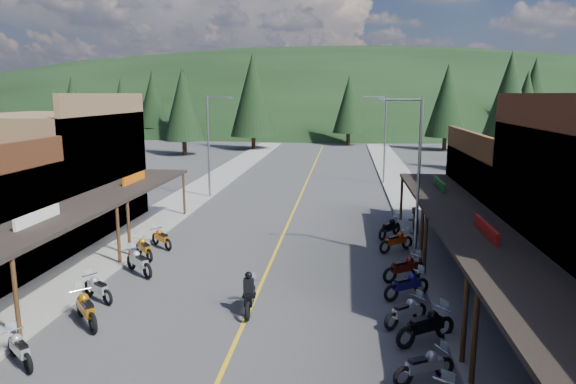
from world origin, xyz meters
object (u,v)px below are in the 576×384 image
(pine_7, at_px, (153,99))
(bike_east_12, at_px, (390,227))
(bike_west_7, at_px, (86,307))
(bike_west_8, at_px, (98,287))
(streetlight_1, at_px, (210,142))
(streetlight_3, at_px, (383,135))
(pine_3, at_px, (349,104))
(pine_8, at_px, (122,113))
(bike_west_9, at_px, (139,261))
(pine_11, at_px, (509,103))
(pine_2, at_px, (253,95))
(pine_9, at_px, (525,110))
(streetlight_2, at_px, (416,172))
(bike_east_6, at_px, (424,365))
(bike_east_9, at_px, (407,284))
(pine_1, at_px, (185,99))
(bike_west_6, at_px, (19,348))
(shop_east_3, at_px, (535,200))
(bike_west_11, at_px, (161,237))
(bike_east_7, at_px, (426,324))
(bike_west_10, at_px, (144,247))
(pedestrian_east_b, at_px, (414,220))
(pine_5, at_px, (534,95))
(pine_10, at_px, (183,104))
(bike_east_8, at_px, (406,310))
(pine_0, at_px, (73,104))
(bike_east_10, at_px, (405,267))
(bike_east_11, at_px, (396,240))
(pine_4, at_px, (447,100))
(rider_on_bike, at_px, (250,295))

(pine_7, height_order, bike_east_12, pine_7)
(bike_west_7, relative_size, bike_west_8, 1.16)
(streetlight_1, relative_size, streetlight_3, 1.00)
(pine_3, bearing_deg, pine_8, -135.00)
(bike_west_9, bearing_deg, pine_11, 4.22)
(pine_11, bearing_deg, pine_2, 146.31)
(streetlight_3, xyz_separation_m, pine_9, (17.05, 15.00, 1.92))
(streetlight_2, distance_m, bike_east_6, 11.98)
(bike_east_6, relative_size, bike_east_9, 0.91)
(pine_1, height_order, bike_west_6, pine_1)
(shop_east_3, relative_size, pine_1, 0.87)
(streetlight_1, height_order, bike_west_11, streetlight_1)
(streetlight_1, bearing_deg, bike_east_7, -59.88)
(bike_west_10, relative_size, pedestrian_east_b, 1.32)
(pine_5, bearing_deg, pine_3, -168.69)
(streetlight_3, distance_m, pine_8, 30.67)
(pine_10, height_order, pine_11, pine_11)
(bike_west_9, relative_size, bike_east_8, 1.14)
(pine_8, distance_m, bike_west_11, 35.56)
(streetlight_1, height_order, bike_east_7, streetlight_1)
(streetlight_2, xyz_separation_m, streetlight_3, (0.00, 22.00, 0.00))
(pine_7, xyz_separation_m, pine_11, (52.00, -38.00, -0.05))
(bike_west_9, bearing_deg, pine_0, 72.52)
(streetlight_1, bearing_deg, bike_west_11, -86.78)
(bike_east_9, relative_size, bike_east_10, 0.97)
(pine_7, bearing_deg, pine_5, -3.47)
(bike_east_11, bearing_deg, bike_west_9, -105.40)
(bike_east_9, relative_size, bike_east_11, 1.00)
(pine_3, relative_size, bike_west_11, 5.36)
(pine_10, xyz_separation_m, bike_east_12, (24.18, -38.02, -6.14))
(shop_east_3, relative_size, bike_east_6, 5.49)
(bike_west_11, xyz_separation_m, bike_east_9, (12.32, -5.62, 0.04))
(streetlight_3, distance_m, pine_3, 36.18)
(pine_2, distance_m, pine_10, 11.38)
(streetlight_2, bearing_deg, bike_east_9, -99.39)
(pine_2, relative_size, pine_9, 1.30)
(bike_west_10, relative_size, bike_west_11, 1.02)
(bike_east_6, relative_size, bike_east_7, 0.84)
(bike_west_7, height_order, bike_east_6, bike_west_7)
(shop_east_3, distance_m, bike_west_9, 20.76)
(pine_3, relative_size, bike_east_6, 5.54)
(pine_11, distance_m, bike_west_8, 45.53)
(streetlight_3, relative_size, bike_west_11, 3.90)
(pine_11, bearing_deg, bike_west_7, -123.40)
(pine_2, xyz_separation_m, pine_4, (28.00, 2.00, -0.75))
(streetlight_1, relative_size, pine_10, 0.69)
(bike_east_12, bearing_deg, bike_east_7, -55.48)
(rider_on_bike, bearing_deg, bike_east_12, 56.60)
(bike_east_7, xyz_separation_m, bike_east_8, (-0.50, 1.31, -0.10))
(streetlight_2, bearing_deg, pine_2, 108.73)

